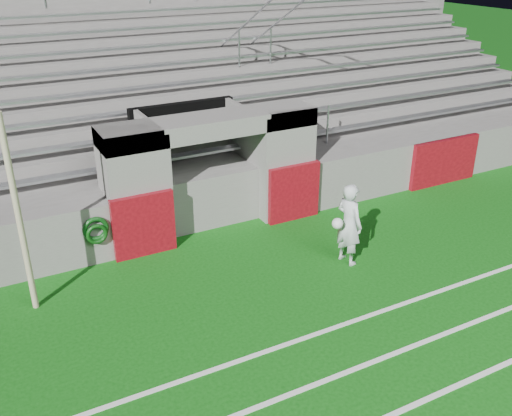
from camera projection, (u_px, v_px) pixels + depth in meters
ground at (292, 302)px, 10.37m from camera, size 90.00×90.00×0.00m
field_post at (19, 217)px, 9.48m from camera, size 0.11×0.11×3.59m
stadium_structure at (148, 116)px, 16.13m from camera, size 26.00×8.48×5.42m
goalkeeper_with_ball at (349, 224)px, 11.33m from camera, size 0.72×0.68×1.71m
hose_coil at (96, 231)px, 11.22m from camera, size 0.53×0.14×0.57m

